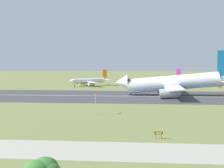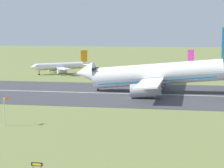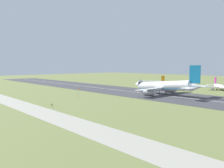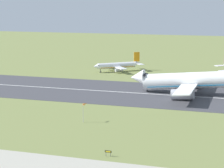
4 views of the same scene
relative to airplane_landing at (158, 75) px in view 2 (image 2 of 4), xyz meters
The scene contains 8 objects.
ground_plane 56.23m from the airplane_landing, 97.11° to the right, with size 703.37×703.37×0.00m, color olive.
runway_strip 9.48m from the airplane_landing, 151.07° to the right, with size 463.37×44.38×0.06m, color #3D3D42.
runway_centreline 9.46m from the airplane_landing, 151.07° to the right, with size 417.03×0.70×0.01m, color silver.
airplane_landing is the anchor object (origin of this frame).
airplane_parked_centre 62.29m from the airplane_landing, 133.90° to the left, with size 24.12×21.82×9.33m.
airplane_parked_east 54.97m from the airplane_landing, 74.49° to the left, with size 20.71×20.37×9.55m.
windsock_pole 54.02m from the airplane_landing, 118.77° to the right, with size 1.00×2.13×5.58m.
runway_sign 74.20m from the airplane_landing, 98.30° to the right, with size 1.55×0.13×1.38m.
Camera 2 is at (15.56, -18.70, 19.01)m, focal length 70.00 mm.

